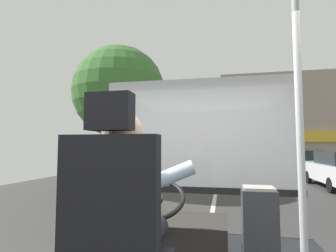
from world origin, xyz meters
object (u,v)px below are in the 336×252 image
at_px(bus_driver, 125,203).
at_px(parked_car_green, 304,162).
at_px(steering_console, 166,239).
at_px(fare_box, 260,238).
at_px(driver_seat, 116,247).
at_px(handrail_pole, 300,141).
at_px(parked_car_charcoal, 284,158).

height_order(bus_driver, parked_car_green, bus_driver).
height_order(steering_console, fare_box, steering_console).
distance_m(driver_seat, handrail_pole, 1.20).
xyz_separation_m(fare_box, parked_car_green, (4.38, 15.01, -0.25)).
bearing_deg(driver_seat, bus_driver, 90.00).
bearing_deg(parked_car_charcoal, fare_box, -102.15).
relative_size(steering_console, parked_car_charcoal, 0.25).
bearing_deg(driver_seat, fare_box, 48.21).
relative_size(driver_seat, handrail_pole, 0.60).
xyz_separation_m(handrail_pole, parked_car_charcoal, (4.38, 21.70, -0.99)).
bearing_deg(bus_driver, handrail_pole, 18.39).
relative_size(fare_box, parked_car_charcoal, 0.17).
bearing_deg(parked_car_green, steering_console, -109.36).
distance_m(steering_console, handrail_pole, 1.51).
bearing_deg(parked_car_green, bus_driver, -108.14).
distance_m(driver_seat, bus_driver, 0.22).
bearing_deg(handrail_pole, parked_car_green, 74.83).
bearing_deg(steering_console, driver_seat, -90.00).
xyz_separation_m(bus_driver, fare_box, (0.79, 0.76, -0.38)).
distance_m(bus_driver, handrail_pole, 1.09).
height_order(driver_seat, fare_box, driver_seat).
relative_size(handrail_pole, parked_car_green, 0.50).
distance_m(handrail_pole, parked_car_green, 16.03).
xyz_separation_m(driver_seat, fare_box, (0.79, 0.88, -0.19)).
bearing_deg(fare_box, parked_car_green, 73.72).
height_order(driver_seat, steering_console, driver_seat).
height_order(steering_console, parked_car_green, parked_car_green).
bearing_deg(handrail_pole, steering_console, 142.93).
bearing_deg(parked_car_green, driver_seat, -108.02).
xyz_separation_m(driver_seat, steering_console, (-0.00, 1.18, -0.34)).
bearing_deg(driver_seat, parked_car_green, 71.98).
bearing_deg(parked_car_charcoal, parked_car_green, -91.76).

